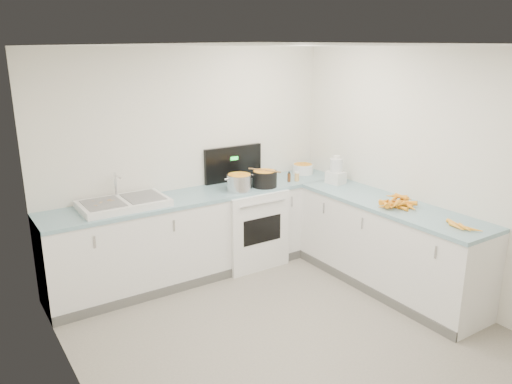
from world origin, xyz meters
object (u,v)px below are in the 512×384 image
stove (247,224)px  spice_jar (297,177)px  sink (124,203)px  black_pot (265,180)px  extract_bottle (289,178)px  steel_pot (239,184)px  mixing_bowl (303,169)px  food_processor (336,172)px

stove → spice_jar: size_ratio=13.94×
sink → black_pot: bearing=-5.3°
extract_bottle → sink: bearing=176.2°
steel_pot → mixing_bowl: steel_pot is taller
sink → steel_pot: 1.29m
food_processor → black_pot: bearing=155.9°
sink → extract_bottle: (1.98, -0.13, 0.01)m
spice_jar → mixing_bowl: bearing=40.8°
spice_jar → food_processor: food_processor is taller
black_pot → stove: bearing=140.3°
steel_pot → spice_jar: size_ratio=2.90×
food_processor → sink: bearing=168.2°
steel_pot → black_pot: 0.33m
sink → mixing_bowl: 2.37m
food_processor → stove: bearing=152.8°
stove → sink: bearing=179.4°
spice_jar → sink: bearing=175.7°
sink → food_processor: size_ratio=2.57×
mixing_bowl → stove: bearing=-173.3°
stove → spice_jar: bearing=-12.6°
stove → black_pot: (0.16, -0.14, 0.55)m
sink → mixing_bowl: size_ratio=3.26×
steel_pot → stove: bearing=36.0°
stove → black_pot: 0.59m
mixing_bowl → sink: bearing=-177.8°
stove → sink: 1.54m
steel_pot → extract_bottle: (0.70, 0.01, -0.03)m
steel_pot → food_processor: 1.17m
extract_bottle → spice_jar: bearing=-14.0°
black_pot → extract_bottle: black_pot is taller
stove → sink: stove is taller
spice_jar → extract_bottle: bearing=166.0°
black_pot → food_processor: size_ratio=0.85×
black_pot → food_processor: 0.85m
sink → mixing_bowl: (2.37, 0.09, 0.02)m
extract_bottle → spice_jar: extract_bottle is taller
sink → black_pot: 1.62m
steel_pot → food_processor: bearing=-18.0°
steel_pot → mixing_bowl: (1.09, 0.23, -0.02)m
stove → steel_pot: bearing=-144.0°
stove → steel_pot: stove is taller
steel_pot → spice_jar: (0.80, -0.02, -0.03)m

